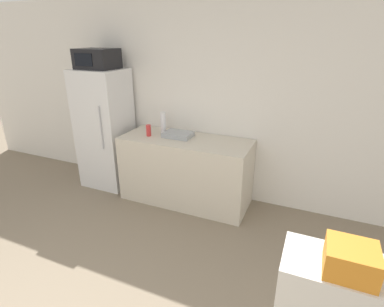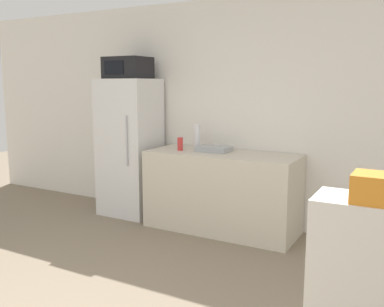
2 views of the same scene
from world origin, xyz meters
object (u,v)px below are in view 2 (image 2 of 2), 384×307
microwave (128,68)px  bottle_tall (197,137)px  bottle_short (180,144)px  refrigerator (130,147)px  basket (377,188)px

microwave → bottle_tall: size_ratio=1.75×
microwave → bottle_short: size_ratio=3.40×
bottle_tall → microwave: bearing=-173.9°
refrigerator → microwave: 0.98m
microwave → bottle_short: bearing=-6.3°
bottle_short → basket: size_ratio=0.62×
microwave → bottle_tall: (0.91, 0.10, -0.80)m
microwave → bottle_tall: 1.21m
basket → refrigerator: bearing=147.5°
refrigerator → bottle_tall: 0.93m
microwave → bottle_short: (0.79, -0.09, -0.87)m
microwave → bottle_short: 1.18m
basket → microwave: bearing=147.5°
bottle_tall → basket: 2.95m
bottle_tall → bottle_short: bottle_tall is taller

